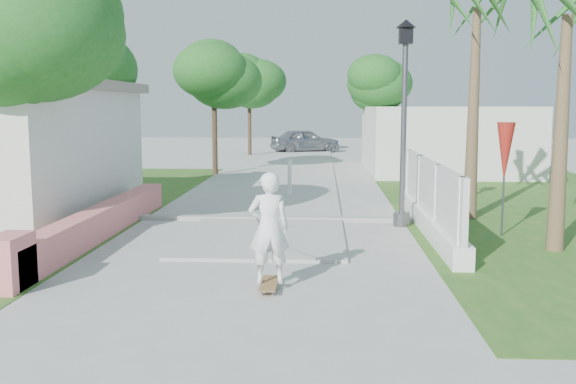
# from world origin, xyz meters

# --- Properties ---
(ground) EXTENTS (90.00, 90.00, 0.00)m
(ground) POSITION_xyz_m (0.00, 0.00, 0.00)
(ground) COLOR #B7B7B2
(ground) RESTS_ON ground
(path_strip) EXTENTS (3.20, 36.00, 0.06)m
(path_strip) POSITION_xyz_m (0.00, 20.00, 0.03)
(path_strip) COLOR #B7B7B2
(path_strip) RESTS_ON ground
(curb) EXTENTS (6.50, 0.25, 0.10)m
(curb) POSITION_xyz_m (0.00, 6.00, 0.05)
(curb) COLOR #999993
(curb) RESTS_ON ground
(grass_left) EXTENTS (8.00, 20.00, 0.01)m
(grass_left) POSITION_xyz_m (-7.00, 8.00, 0.01)
(grass_left) COLOR #2D5F1E
(grass_left) RESTS_ON ground
(grass_right) EXTENTS (8.00, 20.00, 0.01)m
(grass_right) POSITION_xyz_m (7.00, 8.00, 0.01)
(grass_right) COLOR #2D5F1E
(grass_right) RESTS_ON ground
(pink_wall) EXTENTS (0.45, 8.20, 0.80)m
(pink_wall) POSITION_xyz_m (-3.30, 3.55, 0.31)
(pink_wall) COLOR #E47975
(pink_wall) RESTS_ON ground
(lattice_fence) EXTENTS (0.35, 7.00, 1.50)m
(lattice_fence) POSITION_xyz_m (3.40, 5.00, 0.54)
(lattice_fence) COLOR white
(lattice_fence) RESTS_ON ground
(building_right) EXTENTS (6.00, 8.00, 2.60)m
(building_right) POSITION_xyz_m (6.00, 18.00, 1.30)
(building_right) COLOR silver
(building_right) RESTS_ON ground
(street_lamp) EXTENTS (0.44, 0.44, 4.44)m
(street_lamp) POSITION_xyz_m (2.90, 5.50, 2.43)
(street_lamp) COLOR #59595E
(street_lamp) RESTS_ON ground
(bollard) EXTENTS (0.14, 0.14, 1.09)m
(bollard) POSITION_xyz_m (0.20, 10.00, 0.58)
(bollard) COLOR white
(bollard) RESTS_ON ground
(patio_umbrella) EXTENTS (0.36, 0.36, 2.30)m
(patio_umbrella) POSITION_xyz_m (4.80, 4.50, 1.69)
(patio_umbrella) COLOR #59595E
(patio_umbrella) RESTS_ON ground
(tree_left_near) EXTENTS (3.60, 3.60, 5.28)m
(tree_left_near) POSITION_xyz_m (-4.48, 2.98, 3.82)
(tree_left_near) COLOR #4C3826
(tree_left_near) RESTS_ON ground
(tree_left_mid) EXTENTS (3.20, 3.20, 4.85)m
(tree_left_mid) POSITION_xyz_m (-5.48, 8.48, 3.50)
(tree_left_mid) COLOR #4C3826
(tree_left_mid) RESTS_ON ground
(tree_path_left) EXTENTS (3.40, 3.40, 5.23)m
(tree_path_left) POSITION_xyz_m (-2.98, 15.98, 3.82)
(tree_path_left) COLOR #4C3826
(tree_path_left) RESTS_ON ground
(tree_path_right) EXTENTS (3.00, 3.00, 4.79)m
(tree_path_right) POSITION_xyz_m (3.22, 19.98, 3.49)
(tree_path_right) COLOR #4C3826
(tree_path_right) RESTS_ON ground
(tree_path_far) EXTENTS (3.20, 3.20, 5.17)m
(tree_path_far) POSITION_xyz_m (-2.78, 25.98, 3.82)
(tree_path_far) COLOR #4C3826
(tree_path_far) RESTS_ON ground
(palm_far) EXTENTS (1.80, 1.80, 5.30)m
(palm_far) POSITION_xyz_m (4.60, 6.50, 4.48)
(palm_far) COLOR brown
(palm_far) RESTS_ON ground
(palm_near) EXTENTS (1.80, 1.80, 4.70)m
(palm_near) POSITION_xyz_m (5.40, 3.20, 3.95)
(palm_near) COLOR brown
(palm_near) RESTS_ON ground
(skateboarder) EXTENTS (0.63, 2.80, 1.70)m
(skateboarder) POSITION_xyz_m (0.35, 0.68, 0.85)
(skateboarder) COLOR olive
(skateboarder) RESTS_ON ground
(dog) EXTENTS (0.39, 0.52, 0.38)m
(dog) POSITION_xyz_m (0.13, 2.63, 0.20)
(dog) COLOR white
(dog) RESTS_ON ground
(parked_car) EXTENTS (4.22, 2.71, 1.34)m
(parked_car) POSITION_xyz_m (0.14, 28.23, 0.67)
(parked_car) COLOR #B1B4B9
(parked_car) RESTS_ON ground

